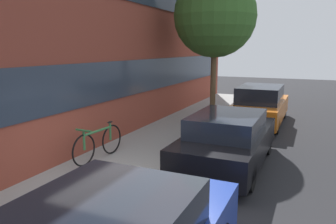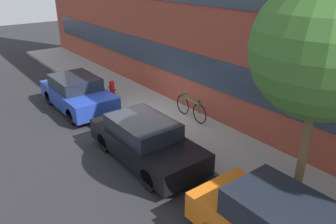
# 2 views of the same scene
# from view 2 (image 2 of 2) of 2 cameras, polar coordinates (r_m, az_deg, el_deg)

# --- Properties ---
(ground_plane) EXTENTS (56.00, 56.00, 0.00)m
(ground_plane) POSITION_cam_2_polar(r_m,az_deg,el_deg) (12.50, -5.96, -2.01)
(ground_plane) COLOR #232326
(sidewalk_strip) EXTENTS (28.00, 2.46, 0.14)m
(sidewalk_strip) POSITION_cam_2_polar(r_m,az_deg,el_deg) (13.09, -1.39, -0.32)
(sidewalk_strip) COLOR gray
(sidewalk_strip) RESTS_ON ground_plane
(parked_car_blue) EXTENTS (3.94, 1.81, 1.37)m
(parked_car_blue) POSITION_cam_2_polar(r_m,az_deg,el_deg) (14.04, -15.50, 3.20)
(parked_car_blue) COLOR #1E3899
(parked_car_blue) RESTS_ON ground_plane
(parked_car_black) EXTENTS (4.11, 1.70, 1.31)m
(parked_car_black) POSITION_cam_2_polar(r_m,az_deg,el_deg) (9.90, -3.97, -4.94)
(parked_car_black) COLOR black
(parked_car_black) RESTS_ON ground_plane
(fire_hydrant) EXTENTS (0.57, 0.32, 0.72)m
(fire_hydrant) POSITION_cam_2_polar(r_m,az_deg,el_deg) (14.88, -9.72, 4.14)
(fire_hydrant) COLOR red
(fire_hydrant) RESTS_ON sidewalk_strip
(bicycle) EXTENTS (1.80, 0.44, 0.87)m
(bicycle) POSITION_cam_2_polar(r_m,az_deg,el_deg) (12.40, 4.00, 0.72)
(bicycle) COLOR black
(bicycle) RESTS_ON sidewalk_strip
(street_tree) EXTENTS (2.93, 2.93, 5.28)m
(street_tree) POSITION_cam_2_polar(r_m,az_deg,el_deg) (7.23, 25.43, 9.82)
(street_tree) COLOR brown
(street_tree) RESTS_ON sidewalk_strip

